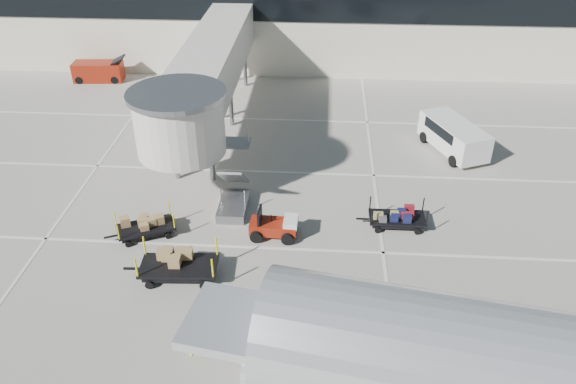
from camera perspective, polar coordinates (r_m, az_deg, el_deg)
name	(u,v)px	position (r m, az deg, el deg)	size (l,w,h in m)	color
ground	(249,276)	(24.83, -4.03, -8.48)	(140.00, 140.00, 0.00)	#B0AA9D
lane_markings	(257,168)	(32.47, -3.12, 2.41)	(40.00, 30.00, 0.02)	silver
terminal	(287,5)	(50.10, -0.10, 18.42)	(64.00, 12.11, 15.20)	beige
jet_bridge	(205,78)	(33.78, -8.46, 11.37)	(5.70, 20.40, 6.03)	beige
baggage_tug	(275,226)	(26.74, -1.36, -3.51)	(2.31, 1.53, 1.48)	maroon
suitcase_cart	(397,218)	(27.91, 10.98, -2.60)	(3.34, 1.36, 1.31)	black
box_cart_near	(177,266)	(24.83, -11.21, -7.37)	(4.11, 1.83, 1.59)	black
box_cart_far	(145,227)	(27.64, -14.29, -3.46)	(3.29, 2.31, 1.29)	black
ground_worker	(194,337)	(21.32, -9.57, -14.34)	(0.62, 0.41, 1.70)	#9BFF1A
minivan	(453,134)	(35.29, 16.37, 5.68)	(3.72, 5.24, 1.85)	silver
belt_loader	(99,71)	(47.09, -18.67, 11.53)	(4.09, 1.88, 1.92)	maroon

